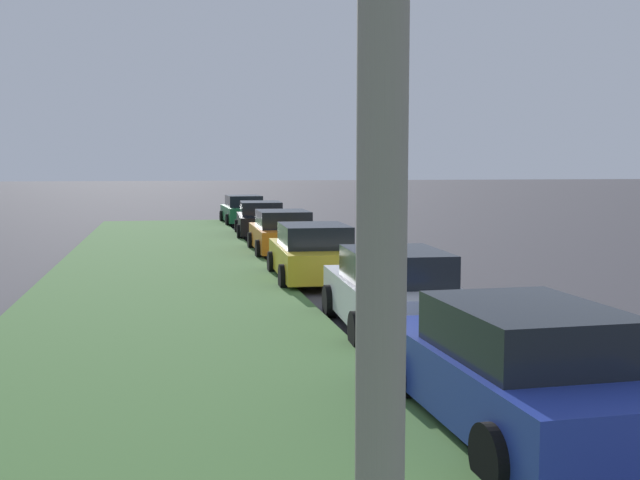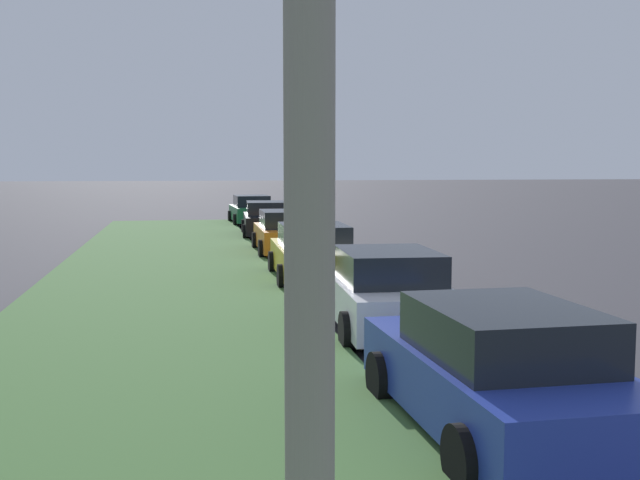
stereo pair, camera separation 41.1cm
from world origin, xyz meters
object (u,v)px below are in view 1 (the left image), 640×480
at_px(parked_car_black, 261,220).
at_px(parked_car_yellow, 313,254).
at_px(parked_car_white, 393,292).
at_px(parked_car_orange, 282,233).
at_px(parked_car_blue, 519,371).
at_px(parked_car_green, 243,211).

bearing_deg(parked_car_black, parked_car_yellow, -177.54).
relative_size(parked_car_white, parked_car_black, 1.00).
bearing_deg(parked_car_yellow, parked_car_orange, 0.81).
bearing_deg(parked_car_yellow, parked_car_blue, -177.54).
bearing_deg(parked_car_blue, parked_car_white, -3.39).
relative_size(parked_car_white, parked_car_yellow, 1.01).
xyz_separation_m(parked_car_white, parked_car_yellow, (5.96, 0.28, 0.00)).
height_order(parked_car_orange, parked_car_black, same).
xyz_separation_m(parked_car_white, parked_car_green, (24.93, 0.15, 0.00)).
height_order(parked_car_blue, parked_car_black, same).
bearing_deg(parked_car_yellow, parked_car_green, 1.58).
height_order(parked_car_white, parked_car_black, same).
distance_m(parked_car_orange, parked_car_green, 12.96).
xyz_separation_m(parked_car_blue, parked_car_yellow, (11.26, 0.09, 0.00)).
distance_m(parked_car_blue, parked_car_orange, 17.27).
relative_size(parked_car_white, parked_car_green, 1.01).
distance_m(parked_car_blue, parked_car_green, 30.22).
distance_m(parked_car_blue, parked_car_yellow, 11.26).
bearing_deg(parked_car_blue, parked_car_green, -1.38).
bearing_deg(parked_car_black, parked_car_white, -176.38).
distance_m(parked_car_white, parked_car_orange, 11.97).
height_order(parked_car_yellow, parked_car_green, same).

